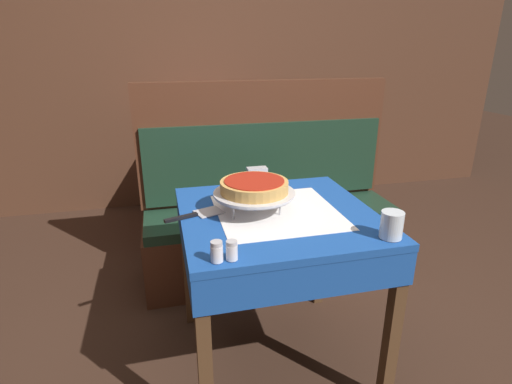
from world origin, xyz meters
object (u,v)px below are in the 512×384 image
object	(u,v)px
dining_table_front	(277,234)
pizza_pan_stand	(254,194)
napkin_holder	(257,176)
deep_dish_pizza	(254,186)
booth_bench	(270,221)
pepper_shaker	(232,250)
condiment_caddy	(221,126)
pizza_server	(196,214)
water_glass_near	(392,225)
dining_table_rear	(211,148)
salt_shaker	(217,252)

from	to	relation	value
dining_table_front	pizza_pan_stand	distance (m)	0.21
napkin_holder	pizza_pan_stand	bearing A→B (deg)	-106.09
deep_dish_pizza	booth_bench	bearing A→B (deg)	69.14
pepper_shaker	condiment_caddy	bearing A→B (deg)	81.90
booth_bench	napkin_holder	xyz separation A→B (m)	(-0.19, -0.42, 0.45)
pizza_server	dining_table_front	bearing A→B (deg)	-6.84
deep_dish_pizza	pizza_server	distance (m)	0.27
booth_bench	pepper_shaker	bearing A→B (deg)	-111.88
water_glass_near	napkin_holder	xyz separation A→B (m)	(-0.33, 0.69, -0.01)
water_glass_near	condiment_caddy	distance (m)	1.97
dining_table_rear	deep_dish_pizza	xyz separation A→B (m)	(-0.02, -1.58, 0.22)
dining_table_rear	pepper_shaker	world-z (taller)	pepper_shaker
dining_table_rear	water_glass_near	size ratio (longest dim) A/B	7.99
booth_bench	salt_shaker	size ratio (longest dim) A/B	22.66
dining_table_front	pizza_pan_stand	bearing A→B (deg)	167.31
pepper_shaker	condiment_caddy	xyz separation A→B (m)	(0.28, 1.97, 0.03)
water_glass_near	napkin_holder	size ratio (longest dim) A/B	1.00
salt_shaker	condiment_caddy	world-z (taller)	condiment_caddy
salt_shaker	pepper_shaker	distance (m)	0.05
pizza_server	condiment_caddy	world-z (taller)	condiment_caddy
dining_table_rear	salt_shaker	bearing A→B (deg)	-96.98
pizza_server	water_glass_near	bearing A→B (deg)	-29.14
dining_table_rear	pizza_pan_stand	size ratio (longest dim) A/B	2.35
dining_table_front	pepper_shaker	world-z (taller)	pepper_shaker
salt_shaker	condiment_caddy	distance (m)	2.00
pizza_pan_stand	napkin_holder	distance (m)	0.35
pizza_pan_stand	pepper_shaker	xyz separation A→B (m)	(-0.17, -0.37, -0.05)
pizza_pan_stand	deep_dish_pizza	xyz separation A→B (m)	(0.00, 0.00, 0.04)
deep_dish_pizza	salt_shaker	bearing A→B (deg)	-119.90
dining_table_front	dining_table_rear	size ratio (longest dim) A/B	1.01
dining_table_rear	pepper_shaker	distance (m)	1.96
pizza_pan_stand	pizza_server	size ratio (longest dim) A/B	1.34
dining_table_rear	deep_dish_pizza	world-z (taller)	deep_dish_pizza
booth_bench	condiment_caddy	world-z (taller)	booth_bench
dining_table_rear	booth_bench	size ratio (longest dim) A/B	0.50
dining_table_rear	pepper_shaker	size ratio (longest dim) A/B	11.99
dining_table_front	booth_bench	xyz separation A→B (m)	(0.19, 0.78, -0.30)
salt_shaker	pepper_shaker	size ratio (longest dim) A/B	1.06
pizza_pan_stand	water_glass_near	world-z (taller)	water_glass_near
napkin_holder	condiment_caddy	distance (m)	1.26
dining_table_front	pizza_server	xyz separation A→B (m)	(-0.34, 0.04, 0.11)
booth_bench	pizza_pan_stand	bearing A→B (deg)	-110.86
condiment_caddy	booth_bench	bearing A→B (deg)	-78.35
dining_table_front	booth_bench	distance (m)	0.86
pizza_pan_stand	napkin_holder	size ratio (longest dim) A/B	3.40
pizza_server	pizza_pan_stand	bearing A→B (deg)	-4.48
deep_dish_pizza	water_glass_near	xyz separation A→B (m)	(0.43, -0.35, -0.06)
pepper_shaker	pizza_pan_stand	bearing A→B (deg)	66.11
booth_bench	condiment_caddy	distance (m)	0.98
dining_table_rear	pepper_shaker	xyz separation A→B (m)	(-0.19, -1.95, 0.13)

